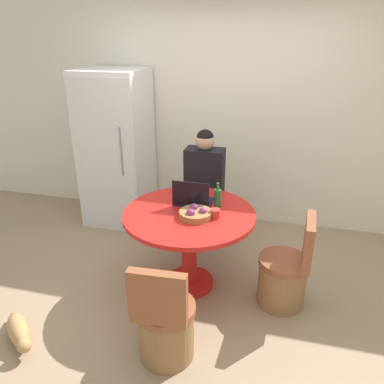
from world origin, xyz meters
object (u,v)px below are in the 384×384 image
Objects in this scene: dining_table at (189,230)px; cat at (19,332)px; laptop at (193,199)px; chair_right_side at (285,276)px; bottle at (218,198)px; person_seated at (205,184)px; chair_near_camera at (165,326)px; refrigerator at (117,149)px; fruit_bowl at (196,213)px.

dining_table reaches higher than cat.
laptop is at bearing 93.83° from dining_table.
bottle is (-0.65, 0.21, 0.57)m from chair_right_side.
cat is at bearing 59.48° from person_seated.
chair_near_camera is 1.72m from person_seated.
laptop is at bearing -39.16° from refrigerator.
laptop reaches higher than chair_right_side.
chair_right_side is 1.05m from laptop.
laptop is (-0.06, 1.03, 0.54)m from chair_near_camera.
chair_right_side is 0.65× the size of person_seated.
chair_right_side is at bearing -138.05° from chair_near_camera.
refrigerator is 1.66m from dining_table.
chair_right_side is 2.55× the size of laptop.
dining_table is 0.38m from bottle.
laptop is 1.18× the size of fruit_bowl.
dining_table is 0.92m from chair_right_side.
person_seated reaches higher than laptop.
fruit_bowl is (-0.79, -0.03, 0.52)m from chair_right_side.
chair_right_side is 1.31m from person_seated.
person_seated is 0.65m from laptop.
bottle reaches higher than fruit_bowl.
refrigerator reaches higher than laptop.
chair_right_side is 2.19m from cat.
chair_right_side is 3.02× the size of fruit_bowl.
bottle is (1.40, -0.95, -0.06)m from refrigerator.
dining_table is 4.12× the size of fruit_bowl.
refrigerator is 1.39× the size of person_seated.
bottle is (0.25, -0.64, 0.14)m from person_seated.
chair_right_side is (2.05, -1.17, -0.63)m from refrigerator.
laptop is 1.75m from cat.
bottle is (0.14, 0.24, 0.06)m from fruit_bowl.
chair_right_side is 3.68× the size of bottle.
person_seated is (-0.03, 0.80, 0.12)m from dining_table.
laptop is 0.25m from fruit_bowl.
refrigerator is at bearing 136.59° from fruit_bowl.
refrigerator is at bearing 145.81° from bottle.
laptop reaches higher than bottle.
person_seated is (-0.89, 0.85, 0.43)m from chair_right_side.
fruit_bowl is (0.09, -0.24, -0.02)m from laptop.
chair_right_side is 1.98× the size of cat.
refrigerator is 1.52m from laptop.
cat is at bearing 4.00° from chair_near_camera.
refrigerator reaches higher than dining_table.
dining_table is at bearing -90.00° from chair_right_side.
laptop is at bearing -89.88° from chair_near_camera.
dining_table is at bearing 92.22° from person_seated.
dining_table is at bearing 135.61° from fruit_bowl.
laptop is at bearing 91.81° from person_seated.
person_seated is (1.16, -0.32, -0.20)m from refrigerator.
bottle is 0.54× the size of cat.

